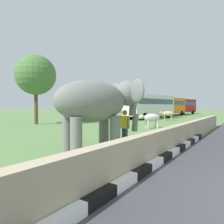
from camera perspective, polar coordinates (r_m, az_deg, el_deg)
striped_curb at (r=5.15m, az=6.18°, el=-17.79°), size 16.20×0.20×0.24m
barrier_parapet at (r=7.25m, az=12.90°, el=-9.02°), size 28.00×0.36×1.00m
elephant at (r=8.33m, az=-3.65°, el=2.67°), size 4.04×3.19×3.01m
person_handler at (r=9.33m, az=3.65°, el=-3.97°), size 0.37×0.62×1.66m
bus_white at (r=30.41m, az=10.83°, el=2.03°), size 10.03×4.23×3.50m
bus_orange at (r=40.82m, az=16.01°, el=1.87°), size 9.11×3.90×3.50m
bus_red at (r=49.79m, az=19.41°, el=1.78°), size 9.10×4.28×3.50m
cow_near at (r=17.02m, az=11.08°, el=-1.67°), size 1.78×1.45×1.23m
cow_mid at (r=32.25m, az=14.49°, el=-0.17°), size 1.45×1.78×1.23m
cow_far at (r=27.56m, az=15.51°, el=-0.47°), size 1.08×1.91×1.23m
tree_distant at (r=22.29m, az=-20.82°, el=9.74°), size 4.08×4.08×7.09m
hill_east at (r=70.76m, az=1.62°, el=0.10°), size 34.00×27.20×15.17m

